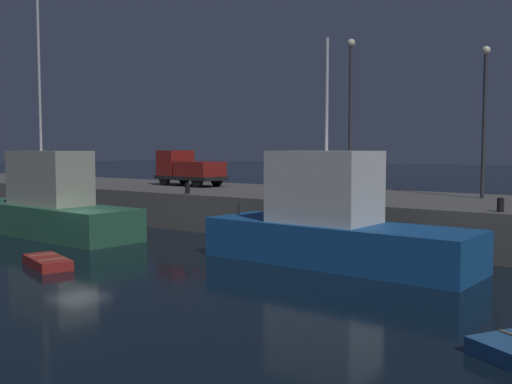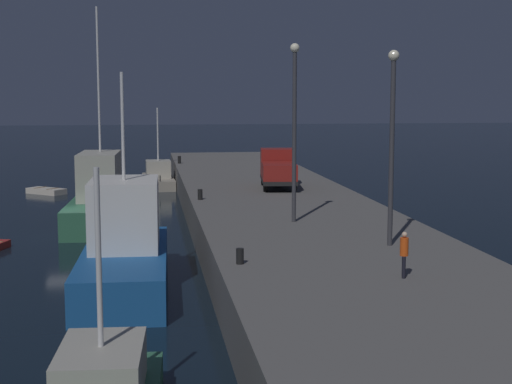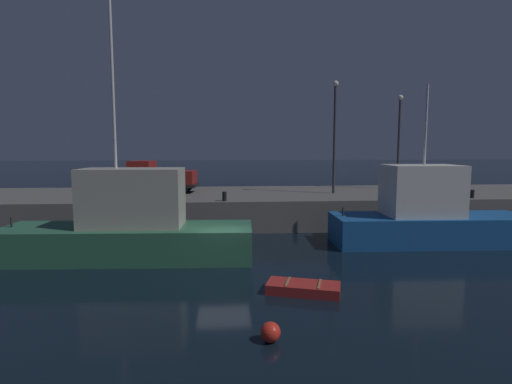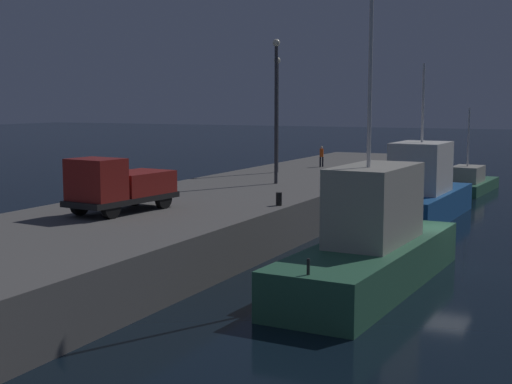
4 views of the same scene
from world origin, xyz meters
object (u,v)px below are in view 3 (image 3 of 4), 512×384
object	(u,v)px
rowboat_white_mid	(303,288)
bollard_east	(472,194)
fishing_trawler_red	(427,216)
bollard_central	(224,196)
fishing_boat_blue	(130,228)
lamp_post_west	(335,129)
utility_truck	(160,177)
mooring_buoy_mid	(270,332)
dockworker	(466,179)
lamp_post_east	(399,134)

from	to	relation	value
rowboat_white_mid	bollard_east	xyz separation A→B (m)	(14.07, 11.56, 2.17)
fishing_trawler_red	bollard_central	world-z (taller)	fishing_trawler_red
fishing_boat_blue	lamp_post_west	size ratio (longest dim) A/B	1.60
lamp_post_west	utility_truck	distance (m)	13.88
fishing_trawler_red	fishing_boat_blue	size ratio (longest dim) A/B	0.84
rowboat_white_mid	mooring_buoy_mid	size ratio (longest dim) A/B	5.13
dockworker	fishing_trawler_red	bearing A→B (deg)	-131.03
fishing_boat_blue	lamp_post_west	distance (m)	17.19
fishing_trawler_red	lamp_post_west	world-z (taller)	lamp_post_west
fishing_boat_blue	utility_truck	bearing A→B (deg)	91.40
lamp_post_west	bollard_central	size ratio (longest dim) A/B	13.81
mooring_buoy_mid	utility_truck	distance (m)	21.65
bollard_central	fishing_trawler_red	bearing A→B (deg)	-18.88
mooring_buoy_mid	lamp_post_east	xyz separation A→B (m)	(13.23, 21.72, 6.35)
fishing_trawler_red	fishing_boat_blue	world-z (taller)	fishing_boat_blue
utility_truck	bollard_central	distance (m)	7.42
fishing_boat_blue	bollard_east	world-z (taller)	fishing_boat_blue
lamp_post_west	bollard_east	xyz separation A→B (m)	(8.76, -3.66, -4.60)
fishing_trawler_red	lamp_post_east	xyz separation A→B (m)	(2.85, 10.64, 5.03)
fishing_trawler_red	dockworker	distance (m)	12.54
utility_truck	bollard_east	distance (m)	22.68
lamp_post_east	dockworker	distance (m)	6.59
fishing_trawler_red	mooring_buoy_mid	bearing A→B (deg)	-133.11
rowboat_white_mid	lamp_post_east	distance (m)	22.29
utility_truck	dockworker	distance (m)	24.86
lamp_post_west	utility_truck	xyz separation A→B (m)	(-13.30, 1.51, -3.69)
mooring_buoy_mid	bollard_central	bearing A→B (deg)	94.94
fishing_trawler_red	bollard_east	xyz separation A→B (m)	(5.39, 4.24, 0.76)
utility_truck	bollard_east	size ratio (longest dim) A/B	9.68
bollard_east	fishing_boat_blue	bearing A→B (deg)	-164.16
utility_truck	bollard_east	bearing A→B (deg)	-13.18
lamp_post_east	mooring_buoy_mid	bearing A→B (deg)	-121.35
lamp_post_west	bollard_central	distance (m)	10.26
rowboat_white_mid	dockworker	bearing A→B (deg)	44.77
lamp_post_west	bollard_central	xyz separation A→B (m)	(-8.30, -3.90, -4.58)
utility_truck	bollard_central	bearing A→B (deg)	-47.31
mooring_buoy_mid	dockworker	size ratio (longest dim) A/B	0.38
lamp_post_west	dockworker	bearing A→B (deg)	7.43
fishing_boat_blue	utility_truck	distance (m)	11.48
dockworker	lamp_post_west	bearing A→B (deg)	-172.57
dockworker	rowboat_white_mid	bearing A→B (deg)	-135.23
utility_truck	bollard_central	world-z (taller)	utility_truck
utility_truck	fishing_trawler_red	bearing A→B (deg)	-29.43
dockworker	utility_truck	bearing A→B (deg)	179.99
fishing_trawler_red	bollard_east	bearing A→B (deg)	38.20
fishing_boat_blue	lamp_post_east	size ratio (longest dim) A/B	1.73
utility_truck	bollard_east	world-z (taller)	utility_truck
lamp_post_east	utility_truck	size ratio (longest dim) A/B	1.41
mooring_buoy_mid	lamp_post_west	distance (m)	21.31
lamp_post_west	lamp_post_east	size ratio (longest dim) A/B	1.08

